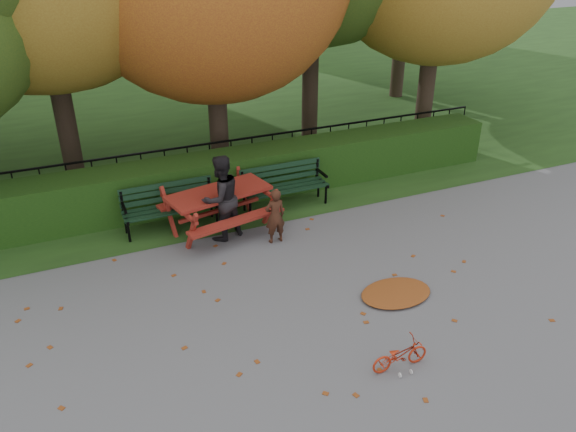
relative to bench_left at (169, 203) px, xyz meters
name	(u,v)px	position (x,y,z in m)	size (l,w,h in m)	color
ground	(313,318)	(1.30, -3.70, -0.52)	(90.00, 90.00, 0.00)	slate
grass_strip	(141,92)	(1.30, 10.30, -0.51)	(90.00, 90.00, 0.00)	#1E3B15
hedge	(221,178)	(1.30, 0.80, -0.02)	(13.00, 0.90, 1.00)	black
iron_fence	(211,163)	(1.30, 1.60, 0.02)	(14.00, 0.04, 1.02)	black
bench_left	(169,203)	(0.00, 0.00, 0.00)	(1.80, 0.57, 0.88)	black
bench_right	(284,183)	(2.40, 0.00, 0.00)	(1.80, 0.57, 0.88)	black
picnic_table	(219,200)	(0.86, -0.50, 0.12)	(2.21, 1.92, 0.94)	maroon
leaf_pile	(396,293)	(2.78, -3.70, -0.48)	(1.19, 0.83, 0.08)	brown
leaf_scatter	(304,306)	(1.30, -3.40, -0.51)	(9.00, 5.70, 0.01)	brown
child	(275,216)	(1.65, -1.35, 0.01)	(0.39, 0.26, 1.07)	#3C1E13
adult	(221,198)	(0.81, -0.80, 0.30)	(0.80, 0.62, 1.65)	black
bicycle	(400,355)	(1.89, -5.12, -0.30)	(0.29, 0.82, 0.43)	#B52910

